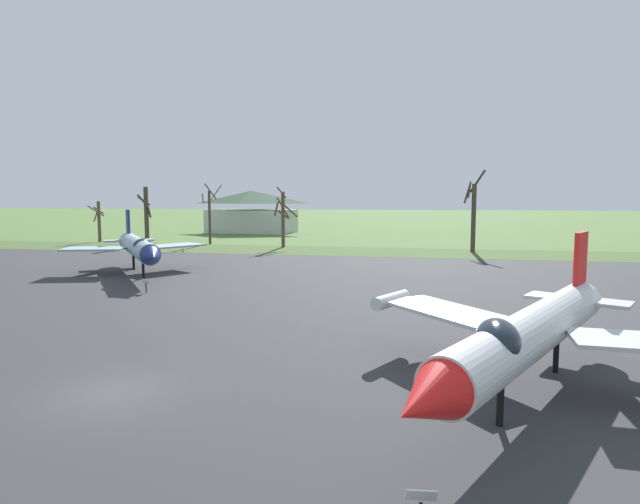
# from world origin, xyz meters

# --- Properties ---
(ground_plane) EXTENTS (600.00, 600.00, 0.00)m
(ground_plane) POSITION_xyz_m (0.00, 0.00, 0.00)
(ground_plane) COLOR #4C6B33
(asphalt_apron) EXTENTS (92.56, 56.06, 0.05)m
(asphalt_apron) POSITION_xyz_m (0.00, 16.82, 0.03)
(asphalt_apron) COLOR #333335
(asphalt_apron) RESTS_ON ground
(grass_verge_strip) EXTENTS (152.56, 12.00, 0.06)m
(grass_verge_strip) POSITION_xyz_m (0.00, 50.85, 0.03)
(grass_verge_strip) COLOR #41582A
(grass_verge_strip) RESTS_ON ground
(jet_fighter_front_left) EXTENTS (14.20, 15.72, 5.41)m
(jet_fighter_front_left) POSITION_xyz_m (14.24, 2.27, 2.37)
(jet_fighter_front_left) COLOR silver
(jet_fighter_front_left) RESTS_ON ground
(jet_fighter_rear_center) EXTENTS (13.01, 15.31, 5.71)m
(jet_fighter_rear_center) POSITION_xyz_m (-14.64, 26.80, 2.51)
(jet_fighter_rear_center) COLOR #8EA3B2
(jet_fighter_rear_center) RESTS_ON ground
(info_placard_rear_center) EXTENTS (0.63, 0.33, 1.05)m
(info_placard_rear_center) POSITION_xyz_m (-9.14, 18.38, 0.67)
(info_placard_rear_center) COLOR black
(info_placard_rear_center) RESTS_ON ground
(bare_tree_far_left) EXTENTS (2.50, 2.19, 6.38)m
(bare_tree_far_left) POSITION_xyz_m (-39.87, 58.38, 3.43)
(bare_tree_far_left) COLOR brown
(bare_tree_far_left) RESTS_ON ground
(bare_tree_left_of_center) EXTENTS (2.02, 1.76, 8.52)m
(bare_tree_left_of_center) POSITION_xyz_m (-29.55, 54.68, 4.47)
(bare_tree_left_of_center) COLOR #42382D
(bare_tree_left_of_center) RESTS_ON ground
(bare_tree_center) EXTENTS (3.20, 3.19, 9.04)m
(bare_tree_center) POSITION_xyz_m (-21.04, 57.88, 4.57)
(bare_tree_center) COLOR #42382D
(bare_tree_center) RESTS_ON ground
(bare_tree_right_of_center) EXTENTS (3.09, 2.94, 8.45)m
(bare_tree_right_of_center) POSITION_xyz_m (-8.77, 54.57, 4.31)
(bare_tree_right_of_center) COLOR brown
(bare_tree_right_of_center) RESTS_ON ground
(bare_tree_far_right) EXTENTS (2.78, 2.04, 10.48)m
(bare_tree_far_right) POSITION_xyz_m (16.54, 53.25, 4.99)
(bare_tree_far_right) COLOR #42382D
(bare_tree_far_right) RESTS_ON ground
(visitor_building) EXTENTS (18.12, 10.74, 8.36)m
(visitor_building) POSITION_xyz_m (-23.65, 84.87, 4.11)
(visitor_building) COLOR beige
(visitor_building) RESTS_ON ground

